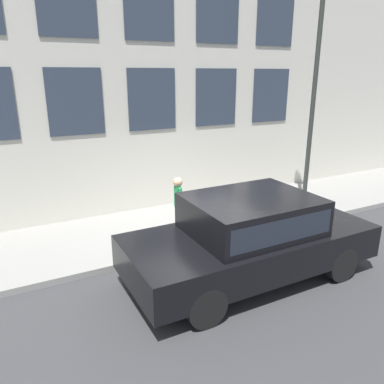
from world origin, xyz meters
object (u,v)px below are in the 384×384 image
person (178,200)px  parked_car_black_near (250,234)px  street_lamp (317,66)px  fire_hydrant (206,219)px

person → parked_car_black_near: size_ratio=0.29×
parked_car_black_near → street_lamp: street_lamp is taller
fire_hydrant → person: 0.78m
person → parked_car_black_near: parked_car_black_near is taller
fire_hydrant → parked_car_black_near: parked_car_black_near is taller
fire_hydrant → parked_car_black_near: bearing=175.6°
fire_hydrant → street_lamp: street_lamp is taller
person → street_lamp: street_lamp is taller
fire_hydrant → person: bearing=61.6°
fire_hydrant → street_lamp: bearing=-84.3°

